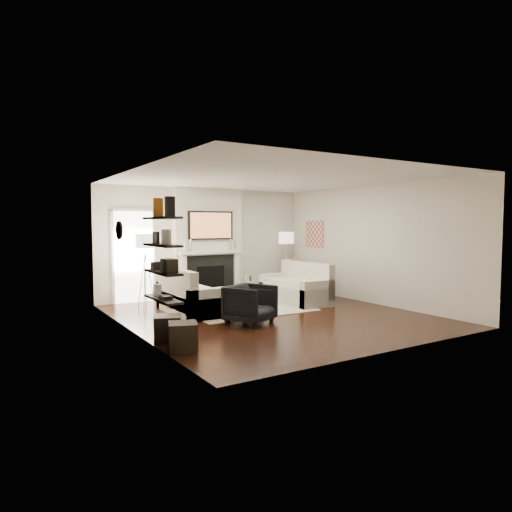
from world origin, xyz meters
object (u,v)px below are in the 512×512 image
loveseat_left_base (191,303)px  lamp_right_shade (286,238)px  loveseat_right_base (295,293)px  armchair (250,302)px  lamp_left_shade (145,241)px  ottoman_near (168,328)px  coffee_table (242,290)px

loveseat_left_base → lamp_right_shade: 3.75m
loveseat_right_base → armchair: 2.45m
loveseat_right_base → lamp_left_shade: size_ratio=4.50×
loveseat_left_base → armchair: armchair is taller
lamp_right_shade → armchair: bearing=-135.3°
ottoman_near → loveseat_left_base: bearing=57.0°
lamp_right_shade → lamp_left_shade: bearing=-176.6°
lamp_left_shade → ottoman_near: lamp_left_shade is taller
armchair → lamp_left_shade: (-1.13, 2.51, 1.06)m
armchair → ottoman_near: size_ratio=1.94×
loveseat_right_base → ottoman_near: loveseat_right_base is taller
ottoman_near → lamp_right_shade: bearing=35.1°
loveseat_left_base → loveseat_right_base: 2.55m
coffee_table → lamp_left_shade: size_ratio=2.75×
lamp_left_shade → lamp_right_shade: bearing=3.4°
lamp_left_shade → armchair: bearing=-65.8°
lamp_left_shade → lamp_right_shade: (3.90, 0.23, 0.00)m
armchair → lamp_right_shade: lamp_right_shade is taller
coffee_table → armchair: size_ratio=1.42×
coffee_table → armchair: 1.54m
ottoman_near → lamp_left_shade: bearing=78.1°
lamp_left_shade → lamp_right_shade: same height
loveseat_left_base → ottoman_near: (-1.23, -1.89, -0.01)m
loveseat_left_base → lamp_left_shade: bearing=120.0°
coffee_table → armchair: bearing=-114.6°
coffee_table → lamp_left_shade: lamp_left_shade is taller
armchair → lamp_left_shade: lamp_left_shade is taller
loveseat_left_base → coffee_table: 1.18m
loveseat_right_base → coffee_table: bearing=178.2°
armchair → lamp_right_shade: size_ratio=1.94×
loveseat_left_base → ottoman_near: loveseat_left_base is taller
armchair → ottoman_near: bearing=167.7°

